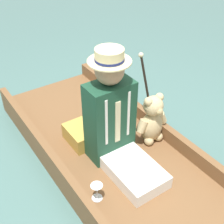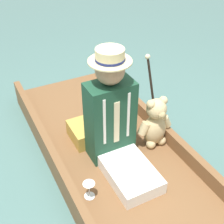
{
  "view_description": "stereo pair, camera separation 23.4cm",
  "coord_description": "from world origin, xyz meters",
  "px_view_note": "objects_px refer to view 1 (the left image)",
  "views": [
    {
      "loc": [
        1.09,
        1.59,
        1.93
      ],
      "look_at": [
        0.02,
        0.02,
        0.57
      ],
      "focal_mm": 50.0,
      "sensor_mm": 36.0,
      "label": 1
    },
    {
      "loc": [
        0.89,
        1.71,
        1.93
      ],
      "look_at": [
        0.02,
        0.02,
        0.57
      ],
      "focal_mm": 50.0,
      "sensor_mm": 36.0,
      "label": 2
    }
  ],
  "objects_px": {
    "teddy_bear": "(152,120)",
    "walking_cane": "(147,89)",
    "wine_glass": "(97,189)",
    "seated_person": "(115,122)"
  },
  "relations": [
    {
      "from": "teddy_bear",
      "to": "walking_cane",
      "type": "xyz_separation_m",
      "value": [
        -0.05,
        -0.16,
        0.21
      ]
    },
    {
      "from": "wine_glass",
      "to": "teddy_bear",
      "type": "bearing_deg",
      "value": -159.09
    },
    {
      "from": "teddy_bear",
      "to": "wine_glass",
      "type": "xyz_separation_m",
      "value": [
        0.73,
        0.28,
        -0.11
      ]
    },
    {
      "from": "teddy_bear",
      "to": "walking_cane",
      "type": "relative_size",
      "value": 0.64
    },
    {
      "from": "seated_person",
      "to": "walking_cane",
      "type": "bearing_deg",
      "value": -156.06
    },
    {
      "from": "seated_person",
      "to": "wine_glass",
      "type": "relative_size",
      "value": 6.9
    },
    {
      "from": "walking_cane",
      "to": "teddy_bear",
      "type": "bearing_deg",
      "value": 71.52
    },
    {
      "from": "wine_glass",
      "to": "walking_cane",
      "type": "xyz_separation_m",
      "value": [
        -0.78,
        -0.44,
        0.32
      ]
    },
    {
      "from": "seated_person",
      "to": "wine_glass",
      "type": "xyz_separation_m",
      "value": [
        0.34,
        0.28,
        -0.26
      ]
    },
    {
      "from": "teddy_bear",
      "to": "walking_cane",
      "type": "distance_m",
      "value": 0.27
    }
  ]
}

